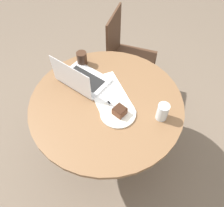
{
  "coord_description": "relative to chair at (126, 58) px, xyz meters",
  "views": [
    {
      "loc": [
        0.89,
        -0.26,
        1.94
      ],
      "look_at": [
        0.06,
        0.02,
        0.8
      ],
      "focal_mm": 35.0,
      "sensor_mm": 36.0,
      "label": 1
    }
  ],
  "objects": [
    {
      "name": "ground_plane",
      "position": [
        0.66,
        -0.42,
        -0.49
      ],
      "size": [
        12.0,
        12.0,
        0.0
      ],
      "primitive_type": "plane",
      "color": "#6B5B4C"
    },
    {
      "name": "dining_table",
      "position": [
        0.66,
        -0.42,
        0.13
      ],
      "size": [
        1.06,
        1.06,
        0.76
      ],
      "color": "brown",
      "rests_on": "ground_plane"
    },
    {
      "name": "chair",
      "position": [
        0.0,
        0.0,
        0.0
      ],
      "size": [
        0.59,
        0.59,
        0.94
      ],
      "rotation": [
        0.0,
        0.0,
        5.63
      ],
      "color": "#472D1E",
      "rests_on": "ground_plane"
    },
    {
      "name": "paper_document",
      "position": [
        0.62,
        -0.38,
        0.27
      ],
      "size": [
        0.43,
        0.25,
        0.0
      ],
      "rotation": [
        0.0,
        0.0,
        0.06
      ],
      "color": "white",
      "rests_on": "dining_table"
    },
    {
      "name": "plate",
      "position": [
        0.79,
        -0.38,
        0.28
      ],
      "size": [
        0.24,
        0.24,
        0.01
      ],
      "color": "silver",
      "rests_on": "dining_table"
    },
    {
      "name": "cake_slice",
      "position": [
        0.8,
        -0.37,
        0.31
      ],
      "size": [
        0.1,
        0.1,
        0.05
      ],
      "rotation": [
        0.0,
        0.0,
        5.23
      ],
      "color": "brown",
      "rests_on": "plate"
    },
    {
      "name": "fork",
      "position": [
        0.75,
        -0.39,
        0.29
      ],
      "size": [
        0.17,
        0.06,
        0.0
      ],
      "rotation": [
        0.0,
        0.0,
        3.41
      ],
      "color": "silver",
      "rests_on": "plate"
    },
    {
      "name": "coffee_glass",
      "position": [
        0.25,
        -0.48,
        0.33
      ],
      "size": [
        0.08,
        0.08,
        0.11
      ],
      "color": "#3D2619",
      "rests_on": "dining_table"
    },
    {
      "name": "water_glass",
      "position": [
        0.91,
        -0.13,
        0.33
      ],
      "size": [
        0.07,
        0.07,
        0.12
      ],
      "color": "silver",
      "rests_on": "dining_table"
    },
    {
      "name": "laptop",
      "position": [
        0.44,
        -0.54,
        0.31
      ],
      "size": [
        0.42,
        0.4,
        0.23
      ],
      "rotation": [
        0.0,
        0.0,
        6.88
      ],
      "color": "silver",
      "rests_on": "dining_table"
    }
  ]
}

